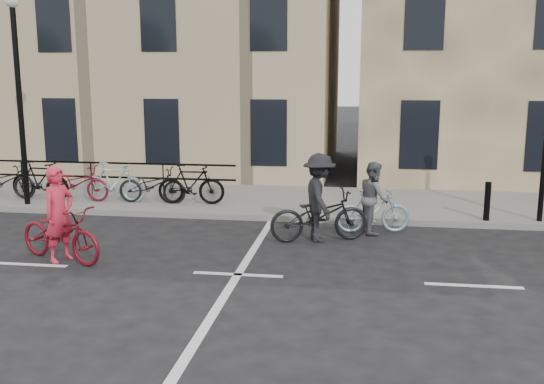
# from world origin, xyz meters

# --- Properties ---
(ground) EXTENTS (120.00, 120.00, 0.00)m
(ground) POSITION_xyz_m (0.00, 0.00, 0.00)
(ground) COLOR black
(ground) RESTS_ON ground
(sidewalk) EXTENTS (46.00, 4.00, 0.15)m
(sidewalk) POSITION_xyz_m (-4.00, 6.00, 0.07)
(sidewalk) COLOR slate
(sidewalk) RESTS_ON ground
(building_west) EXTENTS (20.00, 10.00, 10.00)m
(building_west) POSITION_xyz_m (-9.00, 13.00, 5.15)
(building_west) COLOR tan
(building_west) RESTS_ON sidewalk
(lamp_post) EXTENTS (0.36, 0.36, 5.28)m
(lamp_post) POSITION_xyz_m (-6.50, 4.40, 3.49)
(lamp_post) COLOR black
(lamp_post) RESTS_ON sidewalk
(bollard_east) EXTENTS (0.14, 0.14, 0.90)m
(bollard_east) POSITION_xyz_m (5.00, 4.25, 0.60)
(bollard_east) COLOR black
(bollard_east) RESTS_ON sidewalk
(parked_bikes) EXTENTS (7.25, 1.23, 1.05)m
(parked_bikes) POSITION_xyz_m (-4.92, 5.04, 0.65)
(parked_bikes) COLOR black
(parked_bikes) RESTS_ON sidewalk
(cyclist_pink) EXTENTS (2.13, 1.40, 1.80)m
(cyclist_pink) POSITION_xyz_m (-3.46, 0.34, 0.62)
(cyclist_pink) COLOR maroon
(cyclist_pink) RESTS_ON ground
(cyclist_grey) EXTENTS (1.71, 0.88, 1.59)m
(cyclist_grey) POSITION_xyz_m (2.39, 3.30, 0.64)
(cyclist_grey) COLOR #89A6B3
(cyclist_grey) RESTS_ON ground
(cyclist_dark) EXTENTS (2.22, 1.36, 1.86)m
(cyclist_dark) POSITION_xyz_m (1.25, 2.44, 0.73)
(cyclist_dark) COLOR black
(cyclist_dark) RESTS_ON ground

